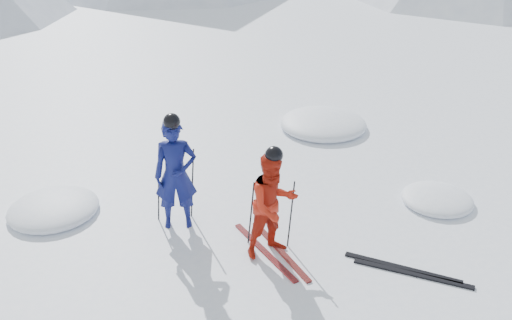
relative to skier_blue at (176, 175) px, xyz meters
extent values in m
plane|color=white|center=(3.25, -0.46, -0.93)|extent=(160.00, 160.00, 0.00)
imported|color=#0E1455|center=(0.00, 0.00, 0.00)|extent=(0.68, 0.45, 1.86)
imported|color=#B31F0E|center=(1.43, -0.93, -0.10)|extent=(0.99, 0.89, 1.67)
cylinder|color=black|center=(-0.30, 0.15, -0.31)|extent=(0.12, 0.09, 1.24)
cylinder|color=black|center=(0.25, 0.25, -0.31)|extent=(0.12, 0.07, 1.24)
cylinder|color=black|center=(1.13, -0.68, -0.37)|extent=(0.11, 0.09, 1.11)
cylinder|color=black|center=(1.73, -0.78, -0.37)|extent=(0.11, 0.08, 1.11)
cube|color=black|center=(1.31, -0.93, -0.92)|extent=(0.78, 1.59, 0.03)
cube|color=black|center=(1.55, -0.93, -0.92)|extent=(0.67, 1.63, 0.03)
cube|color=black|center=(3.26, -1.57, -0.92)|extent=(1.51, 0.94, 0.03)
cube|color=black|center=(3.36, -1.72, -0.92)|extent=(1.54, 0.89, 0.03)
ellipsoid|color=white|center=(-2.15, 0.62, -0.93)|extent=(1.53, 1.53, 0.34)
ellipsoid|color=white|center=(4.54, 0.18, -0.93)|extent=(1.25, 1.25, 0.28)
ellipsoid|color=white|center=(3.29, 3.70, -0.93)|extent=(2.01, 2.01, 0.44)
camera|label=1|loc=(0.38, -7.65, 4.06)|focal=38.00mm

